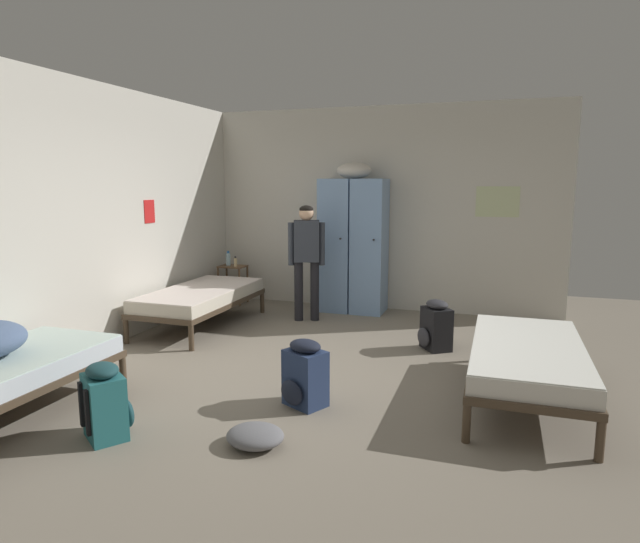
% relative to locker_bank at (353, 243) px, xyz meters
% --- Properties ---
extents(ground_plane, '(9.47, 9.47, 0.00)m').
position_rel_locker_bank_xyz_m(ground_plane, '(0.30, -2.68, -0.97)').
color(ground_plane, gray).
extents(room_backdrop, '(5.01, 5.98, 2.85)m').
position_rel_locker_bank_xyz_m(room_backdrop, '(-1.03, -1.31, 0.45)').
color(room_backdrop, beige).
rests_on(room_backdrop, ground_plane).
extents(locker_bank, '(0.90, 0.55, 2.07)m').
position_rel_locker_bank_xyz_m(locker_bank, '(0.00, 0.00, 0.00)').
color(locker_bank, '#7A9ECC').
rests_on(locker_bank, ground_plane).
extents(shelf_unit, '(0.38, 0.30, 0.57)m').
position_rel_locker_bank_xyz_m(shelf_unit, '(-1.84, -0.09, -0.62)').
color(shelf_unit, brown).
rests_on(shelf_unit, ground_plane).
extents(bed_left_rear, '(0.90, 1.90, 0.49)m').
position_rel_locker_bank_xyz_m(bed_left_rear, '(-1.59, -1.44, -0.59)').
color(bed_left_rear, '#473828').
rests_on(bed_left_rear, ground_plane).
extents(bed_right, '(0.90, 1.90, 0.49)m').
position_rel_locker_bank_xyz_m(bed_right, '(2.20, -2.66, -0.59)').
color(bed_right, '#473828').
rests_on(bed_right, ground_plane).
extents(person_traveler, '(0.45, 0.29, 1.51)m').
position_rel_locker_bank_xyz_m(person_traveler, '(-0.44, -0.72, -0.06)').
color(person_traveler, black).
rests_on(person_traveler, ground_plane).
extents(water_bottle, '(0.07, 0.07, 0.22)m').
position_rel_locker_bank_xyz_m(water_bottle, '(-1.92, -0.07, -0.30)').
color(water_bottle, '#B2DBEA').
rests_on(water_bottle, shelf_unit).
extents(lotion_bottle, '(0.05, 0.05, 0.15)m').
position_rel_locker_bank_xyz_m(lotion_bottle, '(-1.77, -0.13, -0.33)').
color(lotion_bottle, beige).
rests_on(lotion_bottle, shelf_unit).
extents(backpack_navy, '(0.39, 0.41, 0.55)m').
position_rel_locker_bank_xyz_m(backpack_navy, '(0.49, -3.34, -0.71)').
color(backpack_navy, navy).
rests_on(backpack_navy, ground_plane).
extents(backpack_teal, '(0.41, 0.42, 0.55)m').
position_rel_locker_bank_xyz_m(backpack_teal, '(-0.65, -4.31, -0.71)').
color(backpack_teal, '#23666B').
rests_on(backpack_teal, ground_plane).
extents(backpack_black, '(0.41, 0.41, 0.55)m').
position_rel_locker_bank_xyz_m(backpack_black, '(1.32, -1.47, -0.71)').
color(backpack_black, black).
rests_on(backpack_black, ground_plane).
extents(clothes_pile_grey, '(0.41, 0.36, 0.13)m').
position_rel_locker_bank_xyz_m(clothes_pile_grey, '(0.40, -4.09, -0.90)').
color(clothes_pile_grey, slate).
rests_on(clothes_pile_grey, ground_plane).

